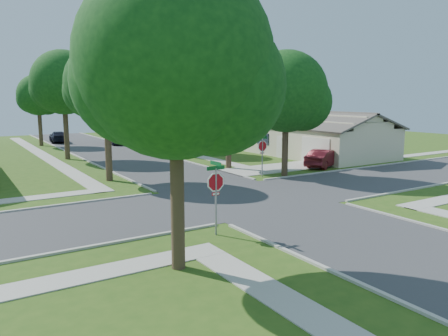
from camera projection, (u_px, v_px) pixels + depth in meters
ground at (245, 198)px, 23.91m from camera, size 100.00×100.00×0.00m
road_ns at (245, 198)px, 23.91m from camera, size 7.00×100.00×0.02m
sidewalk_ne at (157, 147)px, 48.85m from camera, size 1.20×40.00×0.04m
sidewalk_nw at (41, 154)px, 42.45m from camera, size 1.20×40.00×0.04m
driveway at (276, 168)px, 33.99m from camera, size 8.80×3.60×0.05m
stop_sign_sw at (216, 185)px, 17.19m from camera, size 1.05×0.80×2.98m
stop_sign_ne at (262, 148)px, 29.99m from camera, size 1.05×0.80×2.98m
tree_e_near at (229, 95)px, 33.04m from camera, size 4.97×4.80×8.28m
tree_e_mid at (163, 89)px, 42.98m from camera, size 5.59×5.40×9.21m
tree_e_far at (120, 93)px, 53.89m from camera, size 5.17×5.00×8.72m
tree_w_near at (106, 87)px, 28.03m from camera, size 5.38×5.20×8.97m
tree_w_mid at (64, 85)px, 38.01m from camera, size 5.80×5.60×9.56m
tree_w_far at (39, 97)px, 49.03m from camera, size 4.76×4.60×8.04m
tree_sw_corner at (177, 70)px, 13.16m from camera, size 6.21×6.00×9.55m
tree_ne_corner at (287, 95)px, 29.88m from camera, size 5.80×5.60×8.66m
house_ne_near at (318, 140)px, 41.26m from camera, size 8.42×13.60×4.23m
house_ne_far at (218, 128)px, 56.31m from camera, size 8.42×13.60×4.23m
car_driveway at (324, 158)px, 34.51m from camera, size 4.58×3.03×1.43m
car_curb_east at (117, 138)px, 51.30m from camera, size 2.47×4.88×1.59m
car_curb_west at (58, 137)px, 53.49m from camera, size 2.43×4.88×1.36m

